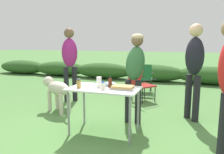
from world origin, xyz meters
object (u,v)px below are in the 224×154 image
object	(u,v)px
plate_stack	(89,85)
standing_person_in_red_jacket	(70,58)
standing_person_in_navy_coat	(135,67)
mixing_bowl	(110,84)
paper_cup_stack	(99,82)
food_tray	(123,88)
camp_chair_near_hedge	(140,83)
mayo_bottle	(103,85)
folding_table	(104,93)
dog	(57,89)
standing_person_in_dark_puffer	(194,63)
spice_jar	(79,84)
bbq_sauce_bottle	(110,82)
camp_chair_green_behind_table	(144,77)

from	to	relation	value
plate_stack	standing_person_in_red_jacket	distance (m)	1.85
standing_person_in_navy_coat	plate_stack	bearing A→B (deg)	-135.78
mixing_bowl	paper_cup_stack	distance (m)	0.21
food_tray	plate_stack	bearing A→B (deg)	169.89
standing_person_in_red_jacket	camp_chair_near_hedge	world-z (taller)	standing_person_in_red_jacket
standing_person_in_red_jacket	mayo_bottle	bearing A→B (deg)	-86.48
folding_table	plate_stack	bearing A→B (deg)	160.87
mayo_bottle	dog	xyz separation A→B (m)	(-1.36, 0.82, -0.33)
folding_table	standing_person_in_dark_puffer	distance (m)	1.77
folding_table	mixing_bowl	bearing A→B (deg)	79.44
spice_jar	bbq_sauce_bottle	size ratio (longest dim) A/B	0.77
mayo_bottle	standing_person_in_dark_puffer	distance (m)	1.81
mixing_bowl	standing_person_in_navy_coat	distance (m)	0.64
mayo_bottle	bbq_sauce_bottle	bearing A→B (deg)	75.85
folding_table	standing_person_in_navy_coat	size ratio (longest dim) A/B	0.69
folding_table	camp_chair_near_hedge	distance (m)	2.05
standing_person_in_dark_puffer	paper_cup_stack	bearing A→B (deg)	-93.67
spice_jar	standing_person_in_red_jacket	distance (m)	2.01
dog	folding_table	bearing A→B (deg)	-94.57
standing_person_in_dark_puffer	camp_chair_near_hedge	size ratio (longest dim) A/B	2.13
mayo_bottle	standing_person_in_red_jacket	bearing A→B (deg)	132.56
folding_table	mayo_bottle	bearing A→B (deg)	-76.84
folding_table	spice_jar	distance (m)	0.42
folding_table	spice_jar	world-z (taller)	spice_jar
plate_stack	camp_chair_green_behind_table	distance (m)	2.92
folding_table	plate_stack	distance (m)	0.35
standing_person_in_navy_coat	camp_chair_near_hedge	world-z (taller)	standing_person_in_navy_coat
camp_chair_near_hedge	mayo_bottle	bearing A→B (deg)	-54.05
plate_stack	mixing_bowl	xyz separation A→B (m)	(0.35, 0.08, 0.02)
folding_table	dog	distance (m)	1.51
plate_stack	standing_person_in_dark_puffer	size ratio (longest dim) A/B	0.14
mixing_bowl	plate_stack	bearing A→B (deg)	-167.85
plate_stack	standing_person_in_navy_coat	xyz separation A→B (m)	(0.65, 0.59, 0.26)
folding_table	standing_person_in_red_jacket	distance (m)	2.15
paper_cup_stack	camp_chair_green_behind_table	distance (m)	2.99
paper_cup_stack	standing_person_in_navy_coat	distance (m)	0.82
paper_cup_stack	standing_person_in_dark_puffer	size ratio (longest dim) A/B	0.09
mayo_bottle	standing_person_in_red_jacket	size ratio (longest dim) A/B	0.08
food_tray	standing_person_in_navy_coat	bearing A→B (deg)	88.18
mixing_bowl	bbq_sauce_bottle	bearing A→B (deg)	-70.98
food_tray	folding_table	bearing A→B (deg)	179.89
plate_stack	camp_chair_near_hedge	size ratio (longest dim) A/B	0.29
mixing_bowl	standing_person_in_navy_coat	size ratio (longest dim) A/B	0.11
bbq_sauce_bottle	plate_stack	bearing A→B (deg)	173.82
mixing_bowl	paper_cup_stack	xyz separation A→B (m)	(-0.13, -0.16, 0.05)
spice_jar	standing_person_in_red_jacket	xyz separation A→B (m)	(-1.11, 1.66, 0.27)
standing_person_in_navy_coat	dog	bearing A→B (deg)	-178.02
food_tray	standing_person_in_red_jacket	size ratio (longest dim) A/B	0.20
spice_jar	camp_chair_green_behind_table	xyz separation A→B (m)	(0.41, 3.14, -0.34)
plate_stack	bbq_sauce_bottle	world-z (taller)	bbq_sauce_bottle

